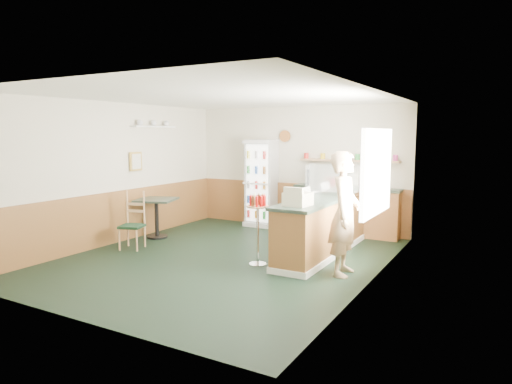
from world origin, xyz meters
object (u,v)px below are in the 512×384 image
Objects in this scene: display_case at (334,180)px; cafe_table at (157,210)px; drinks_fridge at (261,183)px; cafe_chair at (135,219)px; condiment_stand at (258,217)px; shopkeeper at (345,214)px; cash_register at (298,199)px.

display_case reaches higher than cafe_table.
cafe_chair is at bearing -109.34° from drinks_fridge.
display_case is at bearing 67.75° from condiment_stand.
shopkeeper is 1.99× the size of cafe_table.
display_case is 1.59m from cash_register.
drinks_fridge is 3.18m from condiment_stand.
cash_register is 0.20× the size of shopkeeper.
cafe_chair is (-2.51, -0.14, -0.23)m from condiment_stand.
drinks_fridge is 1.75× the size of condiment_stand.
drinks_fridge is 3.16m from cafe_chair.
shopkeeper is 1.64× the size of condiment_stand.
cash_register is at bearing -90.00° from display_case.
shopkeeper is at bearing -42.60° from drinks_fridge.
condiment_stand is at bearing 91.31° from shopkeeper.
drinks_fridge reaches higher than cafe_table.
cash_register is 3.24m from cafe_chair.
cafe_table is (-3.40, -0.95, -0.71)m from display_case.
display_case reaches higher than condiment_stand.
shopkeeper is at bearing -6.96° from cafe_table.
shopkeeper is (2.85, -2.62, -0.06)m from drinks_fridge.
cafe_chair is (-1.04, -2.95, -0.43)m from drinks_fridge.
drinks_fridge is 1.07× the size of shopkeeper.
display_case is at bearing -28.52° from drinks_fridge.
drinks_fridge is 2.50m from cafe_table.
display_case is 3.72m from cafe_chair.
cafe_table is 0.88× the size of cafe_chair.
condiment_stand is at bearing -62.21° from drinks_fridge.
display_case is 1.65m from shopkeeper.
drinks_fridge is at bearing 59.47° from cafe_table.
shopkeeper is 1.75× the size of cafe_chair.
display_case is 0.89× the size of cafe_chair.
cafe_chair is at bearing -150.78° from display_case.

